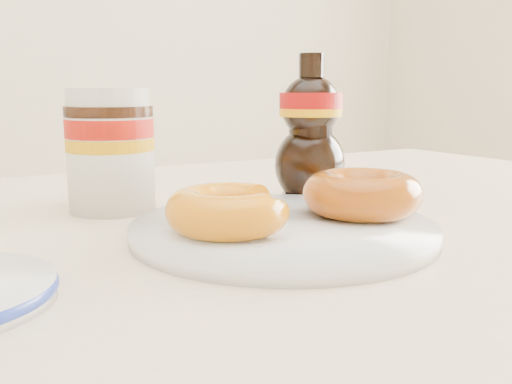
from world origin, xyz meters
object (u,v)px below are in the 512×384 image
dining_table (240,299)px  donut_whole (362,193)px  syrup_bottle (310,128)px  nutella_jar (110,145)px  plate (283,229)px  dark_jar (98,169)px  donut_bitten (228,210)px

dining_table → donut_whole: size_ratio=11.94×
syrup_bottle → nutella_jar: bearing=166.3°
plate → dark_jar: size_ratio=3.47×
plate → donut_bitten: bearing=-175.5°
donut_whole → syrup_bottle: syrup_bottle is taller
plate → syrup_bottle: 0.21m
dining_table → donut_whole: (0.09, -0.08, 0.12)m
dining_table → plate: plate is taller
dining_table → nutella_jar: (-0.10, 0.13, 0.16)m
donut_bitten → syrup_bottle: size_ratio=0.60×
donut_bitten → donut_whole: (0.15, -0.01, 0.00)m
dining_table → dark_jar: bearing=117.0°
dining_table → syrup_bottle: 0.23m
nutella_jar → plate: bearing=-62.7°
dining_table → donut_bitten: bearing=-125.3°
dining_table → plate: (0.01, -0.07, 0.09)m
syrup_bottle → dining_table: bearing=-153.1°
donut_bitten → dining_table: bearing=36.9°
dark_jar → donut_bitten: bearing=-81.1°
donut_bitten → donut_whole: size_ratio=0.93×
dark_jar → dining_table: bearing=-63.0°
syrup_bottle → donut_whole: bearing=-106.8°
plate → donut_whole: donut_whole is taller
nutella_jar → dark_jar: 0.07m
donut_whole → syrup_bottle: (0.05, 0.15, 0.05)m
plate → nutella_jar: (-0.10, 0.20, 0.07)m
syrup_bottle → dark_jar: syrup_bottle is taller
donut_whole → dark_jar: (-0.19, 0.27, 0.01)m
dining_table → dark_jar: 0.24m
donut_bitten → plate: bearing=-13.2°
dining_table → syrup_bottle: (0.14, 0.07, 0.17)m
syrup_bottle → dark_jar: bearing=153.6°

